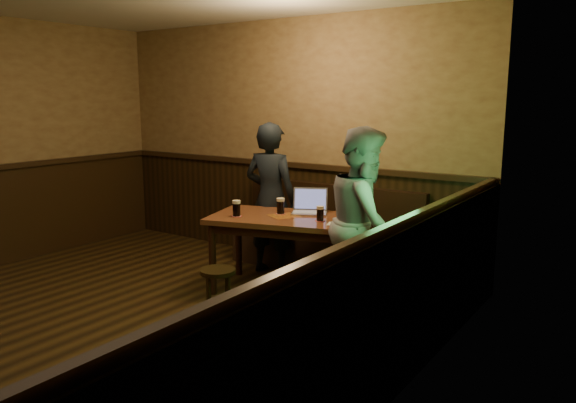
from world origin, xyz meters
The scene contains 12 objects.
room centered at (0.00, 0.22, 1.20)m, with size 5.04×6.04×2.84m.
bench centered at (0.73, 2.75, 0.31)m, with size 2.20×0.50×0.95m.
pub_table centered at (0.73, 1.95, 0.66)m, with size 1.59×1.18×0.76m.
stool_left centered at (0.62, 1.08, 0.34)m, with size 0.32×0.32×0.42m.
stool_right centered at (1.45, 1.35, 0.33)m, with size 0.38×0.38×0.42m.
pint_left centered at (0.35, 1.67, 0.84)m, with size 0.10×0.10×0.16m.
pint_mid centered at (0.64, 2.01, 0.84)m, with size 0.10×0.10×0.16m.
pint_right centered at (1.14, 1.96, 0.83)m, with size 0.09×0.09×0.14m.
laptop centered at (0.85, 2.22, 0.82)m, with size 0.43×0.40×0.25m.
menu centered at (1.36, 1.94, 0.76)m, with size 0.22×0.15×0.00m, color silver.
person_suit centered at (0.27, 2.36, 0.83)m, with size 0.60×0.40×1.65m, color black.
person_grey centered at (1.67, 1.83, 0.84)m, with size 0.81×0.63×1.67m, color gray.
Camera 1 is at (3.81, -2.47, 1.91)m, focal length 35.00 mm.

